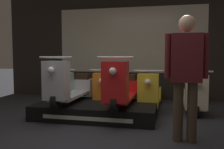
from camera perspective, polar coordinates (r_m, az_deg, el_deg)
The scene contains 10 objects.
ground_plane at distance 3.79m, azimuth -3.27°, elevation -13.27°, with size 30.00×30.00×0.00m, color #2D2D33.
shop_wall_back at distance 6.69m, azimuth 4.24°, elevation 8.26°, with size 7.03×0.09×3.20m.
display_platform at distance 4.71m, azimuth -3.54°, elevation -8.09°, with size 2.20×1.22×0.26m.
scooter_display_left at distance 4.73m, azimuth -9.59°, elevation -2.49°, with size 0.56×1.70×0.87m.
scooter_display_right at distance 4.45m, azimuth 2.30°, elevation -2.87°, with size 0.56×1.70×0.87m.
scooter_backrow_0 at distance 5.84m, azimuth -8.83°, elevation -3.77°, with size 0.56×1.70×0.87m.
scooter_backrow_1 at distance 5.57m, azimuth -0.35°, elevation -4.11°, with size 0.56×1.70×0.87m.
scooter_backrow_2 at distance 5.44m, azimuth 8.76°, elevation -4.37°, with size 0.56×1.70×0.87m.
scooter_backrow_3 at distance 5.45m, azimuth 18.08°, elevation -4.52°, with size 0.56×1.70×0.87m.
person_right_browsing at distance 3.40m, azimuth 16.57°, elevation 1.18°, with size 0.55×0.22×1.67m.
Camera 1 is at (1.01, -3.47, 1.15)m, focal length 40.00 mm.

